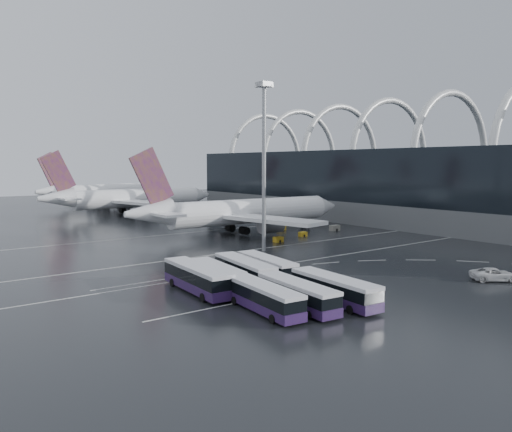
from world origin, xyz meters
TOP-DOWN VIEW (x-y plane):
  - ground at (0.00, 0.00)m, footprint 420.00×420.00m
  - terminal at (61.56, 19.84)m, footprint 42.00×160.00m
  - lane_marking_near at (0.00, -2.00)m, footprint 120.00×0.25m
  - lane_marking_mid at (0.00, 12.00)m, footprint 120.00×0.25m
  - lane_marking_far at (0.00, 40.00)m, footprint 120.00×0.25m
  - bus_bay_line_south at (-24.00, -16.00)m, footprint 28.00×0.25m
  - bus_bay_line_north at (-24.00, 0.00)m, footprint 28.00×0.25m
  - airliner_main at (8.05, 31.34)m, footprint 57.98×50.97m
  - airliner_gate_b at (4.91, 88.34)m, footprint 58.01×52.30m
  - airliner_gate_c at (11.31, 129.07)m, footprint 56.82×51.62m
  - bus_row_near_a at (-27.29, -8.97)m, footprint 4.15×14.12m
  - bus_row_near_b at (-23.67, -7.91)m, footprint 4.20×12.22m
  - bus_row_near_c at (-19.63, -8.50)m, footprint 4.83×13.45m
  - bus_row_near_d at (-15.56, -8.24)m, footprint 4.48×12.78m
  - bus_row_far_a at (-25.85, -20.62)m, footprint 4.10×12.77m
  - bus_row_far_b at (-21.92, -21.88)m, footprint 4.03×12.63m
  - bus_row_far_c at (-17.15, -23.04)m, footprint 3.91×13.07m
  - van_curve_a at (8.89, -28.58)m, footprint 6.95×6.24m
  - floodlight_mast at (-1.91, 9.83)m, footprint 2.38×2.38m
  - gse_cart_belly_a at (16.51, 19.19)m, footprint 1.87×1.11m
  - gse_cart_belly_b at (19.49, 33.97)m, footprint 2.28×1.35m
  - gse_cart_belly_c at (6.95, 16.29)m, footprint 2.03×1.20m
  - gse_cart_belly_d at (29.18, 21.58)m, footprint 2.46×1.46m
  - gse_cart_belly_e at (19.57, 30.35)m, footprint 2.16×1.28m

SIDE VIEW (x-z plane):
  - ground at x=0.00m, z-range 0.00..0.00m
  - lane_marking_near at x=0.00m, z-range 0.00..0.01m
  - lane_marking_mid at x=0.00m, z-range 0.00..0.01m
  - lane_marking_far at x=0.00m, z-range 0.00..0.01m
  - bus_bay_line_south at x=-24.00m, z-range 0.00..0.01m
  - bus_bay_line_north at x=-24.00m, z-range 0.00..0.01m
  - gse_cart_belly_a at x=16.51m, z-range 0.00..1.02m
  - gse_cart_belly_c at x=6.95m, z-range 0.00..1.11m
  - gse_cart_belly_e at x=19.57m, z-range 0.00..1.18m
  - gse_cart_belly_b at x=19.49m, z-range 0.00..1.24m
  - gse_cart_belly_d at x=29.18m, z-range 0.00..1.34m
  - van_curve_a at x=8.89m, z-range 0.00..1.79m
  - bus_row_near_b at x=-23.67m, z-range 0.15..3.09m
  - bus_row_far_b at x=-21.92m, z-range 0.15..3.21m
  - bus_row_near_d at x=-15.56m, z-range 0.15..3.23m
  - bus_row_far_a at x=-25.85m, z-range 0.15..3.24m
  - bus_row_far_c at x=-17.15m, z-range 0.16..3.33m
  - bus_row_near_c at x=-19.63m, z-range 0.16..3.40m
  - bus_row_near_a at x=-27.29m, z-range 0.17..3.60m
  - airliner_main at x=8.05m, z-range -4.91..14.77m
  - airliner_gate_b at x=4.91m, z-range -5.04..15.15m
  - airliner_gate_c at x=11.31m, z-range -5.11..15.34m
  - terminal at x=61.56m, z-range -6.58..28.32m
  - floodlight_mast at x=-1.91m, z-range 4.00..34.99m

